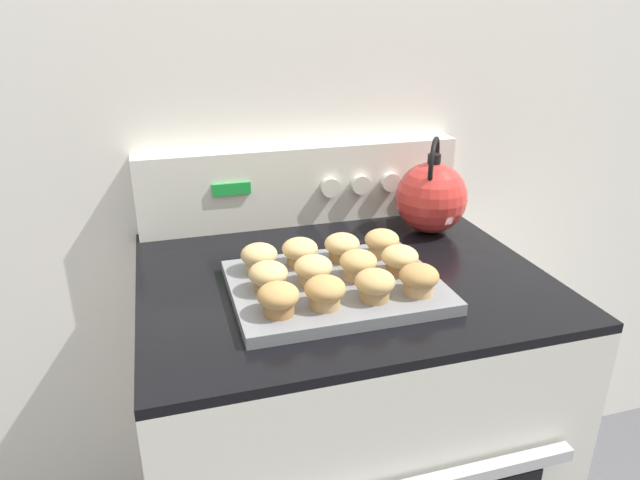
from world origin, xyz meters
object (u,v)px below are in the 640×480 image
Objects in this scene: stove_range at (338,445)px; muffin_r2_c1 at (300,251)px; muffin_r1_c0 at (268,276)px; muffin_r2_c0 at (259,257)px; muffin_r0_c2 at (375,284)px; muffin_r2_c2 at (342,246)px; muffin_r0_c1 at (325,291)px; muffin_r2_c3 at (382,242)px; muffin_r1_c1 at (313,270)px; muffin_r1_c3 at (400,259)px; muffin_pan at (335,286)px; muffin_r0_c0 at (278,298)px; muffin_r0_c3 at (419,279)px; tea_kettle at (431,196)px; muffin_r1_c2 at (358,264)px.

stove_range is 12.61× the size of muffin_r2_c1.
muffin_r1_c0 and muffin_r2_c0 have the same top height.
muffin_r0_c2 is 0.17m from muffin_r2_c2.
muffin_r2_c3 is (0.17, 0.17, 0.00)m from muffin_r0_c1.
muffin_r0_c2 is 1.00× the size of muffin_r2_c2.
muffin_r1_c1 is 0.17m from muffin_r1_c3.
muffin_pan is 5.47× the size of muffin_r0_c0.
muffin_r1_c0 is (-0.17, 0.08, 0.00)m from muffin_r0_c2.
muffin_pan is at bearing -115.90° from stove_range.
muffin_r2_c2 is at bearing 63.14° from muffin_r0_c1.
muffin_r0_c3 is 0.27m from muffin_r1_c0.
muffin_r1_c1 is at bearing -136.40° from stove_range.
muffin_r2_c2 is at bearing -0.09° from muffin_r2_c1.
muffin_pan is 0.16m from muffin_r0_c0.
muffin_r1_c1 is (-0.04, 0.00, 0.04)m from muffin_pan.
muffin_r1_c3 is at bearing -27.34° from muffin_r2_c1.
muffin_r1_c0 is 0.19m from muffin_r2_c2.
muffin_r0_c2 is at bearing -129.73° from tea_kettle.
muffin_r0_c1 is at bearing -117.00° from stove_range.
muffin_r2_c1 is (0.00, 0.17, 0.00)m from muffin_r0_c1.
muffin_r0_c3 and muffin_r1_c2 have the same top height.
muffin_r0_c3 is at bearing -90.76° from muffin_r1_c3.
tea_kettle is at bearing 28.43° from muffin_r2_c2.
muffin_r1_c2 and muffin_r2_c2 have the same top height.
muffin_r2_c3 is (0.09, 0.01, 0.49)m from stove_range.
muffin_r2_c3 is at bearing 90.87° from muffin_r1_c3.
muffin_r0_c3 is at bearing -33.91° from muffin_r2_c0.
muffin_r1_c3 is at bearing -18.29° from muffin_r2_c0.
muffin_r0_c3 is 1.00× the size of muffin_r1_c0.
tea_kettle is (0.18, 0.32, 0.04)m from muffin_r0_c3.
muffin_r1_c2 is 1.00× the size of muffin_r2_c3.
muffin_r1_c0 reaches higher than stove_range.
muffin_r0_c1 and muffin_r2_c0 have the same top height.
stove_range is 0.50m from muffin_r2_c1.
muffin_r0_c0 is 0.08m from muffin_r0_c1.
muffin_r1_c1 is at bearing 87.30° from muffin_r0_c1.
muffin_r0_c0 is 0.25m from muffin_r0_c3.
muffin_r0_c1 and muffin_r0_c2 have the same top height.
tea_kettle reaches higher than muffin_r0_c3.
muffin_r0_c0 is 1.00× the size of muffin_r2_c2.
muffin_r1_c0 reaches higher than muffin_pan.
stove_range is at bearing 43.60° from muffin_r1_c1.
muffin_r0_c0 is 0.31× the size of tea_kettle.
muffin_r2_c2 is at bearing 115.77° from muffin_r0_c3.
muffin_r0_c3 is (0.17, -0.00, 0.00)m from muffin_r0_c1.
muffin_r1_c1 is at bearing -44.19° from muffin_r2_c0.
muffin_r1_c2 is at bearing 27.19° from muffin_r0_c0.
muffin_r2_c3 is at bearing -1.37° from muffin_r2_c2.
muffin_r2_c1 and muffin_r2_c2 have the same top height.
muffin_r1_c1 is 0.42m from tea_kettle.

